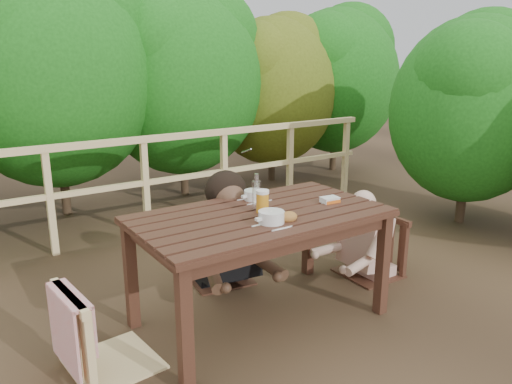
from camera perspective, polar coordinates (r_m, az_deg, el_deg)
ground at (r=3.57m, az=0.46°, el=-14.26°), size 60.00×60.00×0.00m
table at (r=3.40m, az=0.48°, el=-8.70°), size 1.64×0.92×0.76m
chair_left at (r=2.99m, az=-16.66°, el=-10.40°), size 0.54×0.54×0.99m
chair_far at (r=3.95m, az=-4.27°, el=-3.81°), size 0.53×0.53×0.93m
chair_right at (r=4.15m, az=13.07°, el=-3.33°), size 0.47×0.47×0.92m
woman at (r=3.90m, az=-4.48°, el=-0.30°), size 0.67×0.78×1.43m
diner_right at (r=4.13m, az=13.48°, el=-1.34°), size 0.62×0.51×1.21m
railing at (r=5.04m, az=-12.50°, el=0.55°), size 5.60×0.10×1.01m
hedge_row at (r=6.15m, az=-14.03°, el=16.22°), size 6.60×1.60×3.80m
soup_near at (r=3.05m, az=1.76°, el=-3.00°), size 0.27×0.27×0.09m
soup_far at (r=3.54m, az=-0.18°, el=-0.45°), size 0.25×0.25×0.08m
bread_roll at (r=3.11m, az=3.73°, el=-2.89°), size 0.12×0.09×0.07m
beer_glass at (r=3.24m, az=0.74°, el=-1.20°), size 0.09×0.09×0.17m
bottle at (r=3.30m, az=0.06°, el=-0.05°), size 0.06×0.06×0.26m
butter_tub at (r=3.51m, az=8.43°, el=-0.99°), size 0.13×0.10×0.05m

